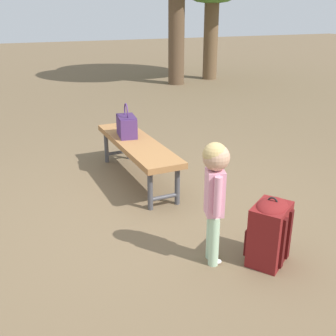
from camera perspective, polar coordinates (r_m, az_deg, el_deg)
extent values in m
plane|color=brown|center=(3.78, -1.76, -6.95)|extent=(40.00, 40.00, 0.00)
cube|color=#9E6B3D|center=(4.43, -4.28, 3.29)|extent=(1.62, 0.47, 0.06)
cylinder|color=#47474C|center=(3.96, 1.29, -2.41)|extent=(0.05, 0.05, 0.39)
cylinder|color=#47474C|center=(3.86, -2.47, -3.12)|extent=(0.05, 0.05, 0.39)
cylinder|color=#47474C|center=(5.17, -5.50, 3.33)|extent=(0.05, 0.05, 0.39)
cylinder|color=#47474C|center=(5.09, -8.47, 2.89)|extent=(0.05, 0.05, 0.39)
cylinder|color=#47474C|center=(3.95, -0.56, -4.02)|extent=(0.05, 0.28, 0.04)
cylinder|color=#47474C|center=(5.16, -6.92, 2.11)|extent=(0.05, 0.28, 0.04)
cube|color=#4C2D66|center=(4.59, -5.70, 5.71)|extent=(0.34, 0.22, 0.22)
cube|color=#39224C|center=(4.56, -5.75, 6.98)|extent=(0.31, 0.22, 0.02)
torus|color=#4C2D66|center=(4.55, -5.77, 7.65)|extent=(0.20, 0.04, 0.20)
cylinder|color=#B2D8B2|center=(3.16, 5.98, -9.09)|extent=(0.08, 0.08, 0.40)
cylinder|color=#B2D8B2|center=(3.08, 6.34, -9.97)|extent=(0.08, 0.08, 0.40)
ellipsoid|color=white|center=(3.26, 6.21, -11.77)|extent=(0.07, 0.10, 0.04)
ellipsoid|color=white|center=(3.18, 6.56, -12.68)|extent=(0.07, 0.10, 0.04)
cube|color=pink|center=(2.95, 6.44, -3.37)|extent=(0.17, 0.16, 0.34)
cylinder|color=pink|center=(3.03, 6.06, -2.30)|extent=(0.06, 0.06, 0.29)
cylinder|color=pink|center=(2.85, 6.87, -3.89)|extent=(0.06, 0.06, 0.29)
sphere|color=tan|center=(2.85, 6.66, 1.47)|extent=(0.19, 0.19, 0.19)
sphere|color=tan|center=(2.84, 6.49, 1.82)|extent=(0.17, 0.17, 0.17)
cube|color=maroon|center=(3.17, 13.75, -8.83)|extent=(0.37, 0.39, 0.46)
ellipsoid|color=maroon|center=(3.07, 14.11, -5.26)|extent=(0.35, 0.37, 0.11)
cube|color=#4A1010|center=(3.24, 11.42, -9.33)|extent=(0.15, 0.20, 0.21)
cube|color=#4A1010|center=(3.08, 15.55, -9.97)|extent=(0.05, 0.06, 0.39)
cube|color=#4A1010|center=(3.20, 16.33, -8.79)|extent=(0.05, 0.06, 0.39)
torus|color=black|center=(3.05, 14.18, -4.55)|extent=(0.07, 0.05, 0.08)
cylinder|color=brown|center=(10.21, 1.17, 18.41)|extent=(0.38, 0.38, 2.50)
cylinder|color=brown|center=(11.03, 5.94, 18.28)|extent=(0.36, 0.36, 2.40)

